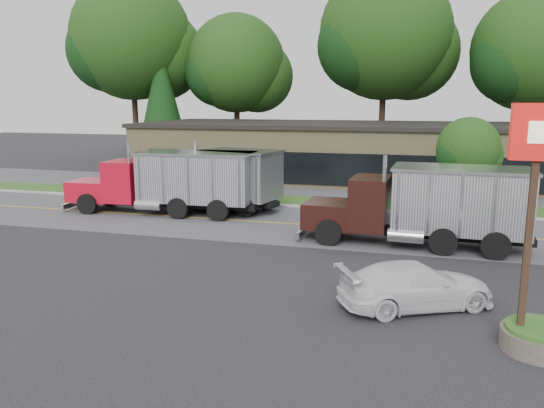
% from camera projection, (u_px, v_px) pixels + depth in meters
% --- Properties ---
extents(ground, '(140.00, 140.00, 0.00)m').
position_uv_depth(ground, '(188.00, 279.00, 18.09)').
color(ground, '#35353A').
rests_on(ground, ground).
extents(road, '(60.00, 8.00, 0.02)m').
position_uv_depth(road, '(263.00, 222.00, 26.60)').
color(road, slate).
rests_on(road, ground).
extents(center_line, '(60.00, 0.12, 0.01)m').
position_uv_depth(center_line, '(263.00, 222.00, 26.60)').
color(center_line, gold).
rests_on(center_line, ground).
extents(curb, '(60.00, 0.30, 0.12)m').
position_uv_depth(curb, '(283.00, 206.00, 30.57)').
color(curb, '#9E9E99').
rests_on(curb, ground).
extents(grass_verge, '(60.00, 3.40, 0.03)m').
position_uv_depth(grass_verge, '(290.00, 201.00, 32.28)').
color(grass_verge, '#244D1A').
rests_on(grass_verge, ground).
extents(far_parking, '(60.00, 7.00, 0.02)m').
position_uv_depth(far_parking, '(307.00, 188.00, 37.01)').
color(far_parking, slate).
rests_on(far_parking, ground).
extents(strip_mall, '(32.00, 12.00, 4.00)m').
position_uv_depth(strip_mall, '(348.00, 152.00, 41.78)').
color(strip_mall, tan).
rests_on(strip_mall, ground).
extents(tree_far_a, '(12.44, 11.71, 17.74)m').
position_uv_depth(tree_far_a, '(134.00, 45.00, 51.51)').
color(tree_far_a, '#382619').
rests_on(tree_far_a, ground).
extents(tree_far_b, '(9.96, 9.38, 14.21)m').
position_uv_depth(tree_far_b, '(238.00, 68.00, 51.20)').
color(tree_far_b, '#382619').
rests_on(tree_far_b, ground).
extents(tree_far_c, '(12.40, 11.67, 17.69)m').
position_uv_depth(tree_far_c, '(387.00, 40.00, 47.13)').
color(tree_far_c, '#382619').
rests_on(tree_far_c, ground).
extents(tree_far_d, '(10.49, 9.87, 14.97)m').
position_uv_depth(tree_far_d, '(535.00, 57.00, 43.36)').
color(tree_far_d, '#382619').
rests_on(tree_far_d, ground).
extents(evergreen_left, '(4.94, 4.94, 11.23)m').
position_uv_depth(evergreen_left, '(162.00, 99.00, 49.47)').
color(evergreen_left, '#382619').
rests_on(evergreen_left, ground).
extents(tree_verge, '(3.61, 3.40, 5.15)m').
position_uv_depth(tree_verge, '(469.00, 151.00, 29.06)').
color(tree_verge, '#382619').
rests_on(tree_verge, ground).
extents(dump_truck_red, '(10.55, 3.04, 3.36)m').
position_uv_depth(dump_truck_red, '(172.00, 181.00, 28.27)').
color(dump_truck_red, black).
rests_on(dump_truck_red, ground).
extents(dump_truck_blue, '(7.32, 4.12, 3.36)m').
position_uv_depth(dump_truck_blue, '(226.00, 178.00, 29.32)').
color(dump_truck_blue, black).
rests_on(dump_truck_blue, ground).
extents(dump_truck_maroon, '(9.36, 3.08, 3.36)m').
position_uv_depth(dump_truck_maroon, '(428.00, 204.00, 21.86)').
color(dump_truck_maroon, black).
rests_on(dump_truck_maroon, ground).
extents(rally_car, '(4.93, 3.82, 1.33)m').
position_uv_depth(rally_car, '(416.00, 285.00, 15.56)').
color(rally_car, silver).
rests_on(rally_car, ground).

